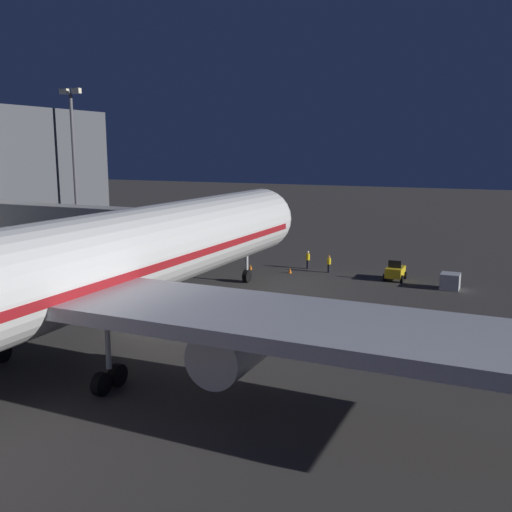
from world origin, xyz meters
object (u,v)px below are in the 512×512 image
(pushback_tug, at_px, (395,272))
(traffic_cone_nose_port, at_px, (290,270))
(baggage_container_mid_row, at_px, (450,281))
(ground_crew_by_tug, at_px, (329,263))
(jet_bridge, at_px, (99,221))
(airliner_at_gate, at_px, (34,281))
(ground_crew_by_belt_loader, at_px, (308,259))
(apron_floodlight_mast, at_px, (74,160))
(traffic_cone_nose_starboard, at_px, (250,267))

(pushback_tug, bearing_deg, traffic_cone_nose_port, 7.14)
(baggage_container_mid_row, bearing_deg, ground_crew_by_tug, -10.78)
(jet_bridge, height_order, baggage_container_mid_row, jet_bridge)
(pushback_tug, distance_m, ground_crew_by_tug, 6.81)
(pushback_tug, bearing_deg, jet_bridge, 22.99)
(airliner_at_gate, bearing_deg, ground_crew_by_belt_loader, -95.18)
(airliner_at_gate, relative_size, jet_bridge, 2.57)
(apron_floodlight_mast, relative_size, ground_crew_by_belt_loader, 10.13)
(apron_floodlight_mast, distance_m, baggage_container_mid_row, 44.39)
(traffic_cone_nose_starboard, bearing_deg, pushback_tug, -174.99)
(traffic_cone_nose_starboard, bearing_deg, airliner_at_gate, 94.00)
(airliner_at_gate, relative_size, ground_crew_by_tug, 37.04)
(pushback_tug, distance_m, ground_crew_by_belt_loader, 9.48)
(traffic_cone_nose_starboard, bearing_deg, apron_floodlight_mast, -1.70)
(jet_bridge, distance_m, traffic_cone_nose_port, 19.24)
(airliner_at_gate, xyz_separation_m, baggage_container_mid_row, (-17.66, -31.04, -4.81))
(airliner_at_gate, bearing_deg, traffic_cone_nose_starboard, -86.00)
(baggage_container_mid_row, bearing_deg, ground_crew_by_belt_loader, -12.37)
(jet_bridge, relative_size, ground_crew_by_tug, 14.39)
(airliner_at_gate, xyz_separation_m, ground_crew_by_belt_loader, (-3.10, -34.23, -4.47))
(traffic_cone_nose_port, bearing_deg, ground_crew_by_belt_loader, -107.89)
(apron_floodlight_mast, bearing_deg, jet_bridge, 138.98)
(apron_floodlight_mast, height_order, ground_crew_by_belt_loader, apron_floodlight_mast)
(ground_crew_by_belt_loader, relative_size, traffic_cone_nose_starboard, 3.44)
(airliner_at_gate, distance_m, traffic_cone_nose_starboard, 31.95)
(apron_floodlight_mast, xyz_separation_m, traffic_cone_nose_port, (-27.70, 0.69, -10.78))
(apron_floodlight_mast, bearing_deg, ground_crew_by_tug, -177.82)
(jet_bridge, distance_m, ground_crew_by_tug, 22.90)
(pushback_tug, bearing_deg, ground_crew_by_tug, -5.02)
(airliner_at_gate, height_order, apron_floodlight_mast, airliner_at_gate)
(apron_floodlight_mast, relative_size, traffic_cone_nose_starboard, 34.90)
(jet_bridge, distance_m, traffic_cone_nose_starboard, 15.85)
(jet_bridge, height_order, traffic_cone_nose_port, jet_bridge)
(jet_bridge, relative_size, traffic_cone_nose_port, 46.47)
(baggage_container_mid_row, bearing_deg, traffic_cone_nose_port, -1.49)
(jet_bridge, height_order, ground_crew_by_belt_loader, jet_bridge)
(pushback_tug, xyz_separation_m, ground_crew_by_tug, (6.78, -0.60, 0.20))
(airliner_at_gate, height_order, traffic_cone_nose_port, airliner_at_gate)
(apron_floodlight_mast, xyz_separation_m, ground_crew_by_belt_loader, (-28.60, -2.10, -10.01))
(airliner_at_gate, height_order, baggage_container_mid_row, airliner_at_gate)
(ground_crew_by_belt_loader, bearing_deg, jet_bridge, 37.01)
(ground_crew_by_tug, relative_size, traffic_cone_nose_starboard, 3.23)
(airliner_at_gate, relative_size, traffic_cone_nose_starboard, 119.60)
(pushback_tug, bearing_deg, apron_floodlight_mast, 0.89)
(ground_crew_by_tug, height_order, traffic_cone_nose_port, ground_crew_by_tug)
(pushback_tug, height_order, baggage_container_mid_row, pushback_tug)
(jet_bridge, relative_size, pushback_tug, 10.03)
(baggage_container_mid_row, bearing_deg, apron_floodlight_mast, -1.45)
(jet_bridge, relative_size, ground_crew_by_belt_loader, 13.50)
(jet_bridge, xyz_separation_m, ground_crew_by_belt_loader, (-16.61, -12.53, -4.56))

